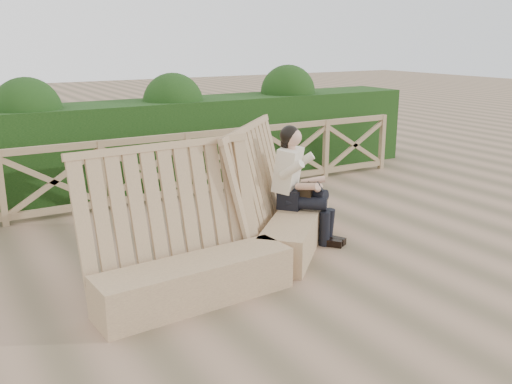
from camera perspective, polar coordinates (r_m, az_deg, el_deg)
ground at (r=6.39m, az=0.44°, el=-8.86°), size 60.00×60.00×0.00m
bench at (r=6.54m, az=-1.03°, el=-4.53°), size 3.74×2.18×1.58m
woman at (r=7.42m, az=4.22°, el=1.07°), size 0.82×0.96×1.53m
guardrail at (r=9.24m, az=-10.90°, el=2.13°), size 10.10×0.09×1.10m
hedge at (r=10.31m, az=-13.27°, el=4.48°), size 12.00×1.20×1.50m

